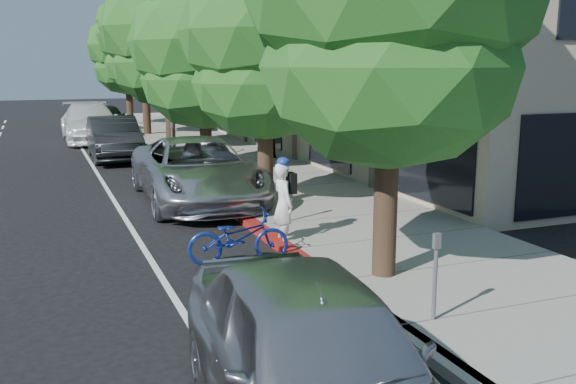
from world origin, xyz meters
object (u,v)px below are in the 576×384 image
white_pickup (90,122)px  dark_suv_far (106,118)px  bicycle (238,237)px  street_tree_1 (265,36)px  dark_sedan (114,138)px  street_tree_2 (204,45)px  near_car_a (313,359)px  street_tree_4 (143,37)px  street_tree_3 (167,31)px  silver_suv (197,171)px  pedestrian (266,135)px  street_tree_5 (127,47)px  cyclist (283,205)px

white_pickup → dark_suv_far: white_pickup is taller
bicycle → dark_suv_far: 24.81m
street_tree_1 → dark_sedan: street_tree_1 is taller
street_tree_2 → near_car_a: street_tree_2 is taller
street_tree_1 → near_car_a: street_tree_1 is taller
street_tree_2 → near_car_a: size_ratio=1.44×
street_tree_4 → dark_sedan: size_ratio=1.59×
white_pickup → near_car_a: size_ratio=1.25×
street_tree_4 → dark_sedan: (-2.53, -7.50, -4.17)m
street_tree_3 → silver_suv: street_tree_3 is taller
street_tree_4 → white_pickup: 5.10m
street_tree_1 → street_tree_2: size_ratio=0.98×
silver_suv → dark_suv_far: size_ratio=1.38×
street_tree_2 → pedestrian: street_tree_2 is taller
street_tree_2 → dark_sedan: street_tree_2 is taller
dark_sedan → dark_suv_far: (0.80, 10.27, -0.06)m
dark_suv_far → near_car_a: (-1.28, -30.59, 0.07)m
street_tree_3 → street_tree_5: size_ratio=1.10×
dark_sedan → street_tree_2: bearing=-59.9°
white_pickup → bicycle: bearing=-87.9°
street_tree_5 → white_pickup: street_tree_5 is taller
street_tree_4 → dark_sedan: 8.95m
bicycle → dark_sedan: size_ratio=0.38×
street_tree_2 → street_tree_4: size_ratio=0.89×
bicycle → white_pickup: 21.06m
street_tree_5 → street_tree_4: bearing=-90.0°
street_tree_2 → street_tree_4: bearing=90.0°
bicycle → street_tree_4: bearing=3.0°
street_tree_4 → silver_suv: bearing=-94.9°
street_tree_1 → street_tree_3: (-0.00, 12.00, 0.66)m
street_tree_3 → dark_suv_far: size_ratio=1.83×
street_tree_1 → pedestrian: 8.65m
street_tree_1 → street_tree_2: street_tree_2 is taller
street_tree_2 → dark_suv_far: (-1.73, 14.77, -3.52)m
white_pickup → near_car_a: 26.82m
street_tree_3 → street_tree_4: bearing=90.0°
dark_sedan → near_car_a: (-0.48, -20.32, 0.02)m
street_tree_3 → pedestrian: (2.72, -4.47, -3.95)m
near_car_a → dark_sedan: bearing=92.9°
street_tree_4 → cyclist: bearing=-92.1°
cyclist → bicycle: 1.49m
dark_suv_far → pedestrian: 13.98m
cyclist → dark_sedan: bearing=4.9°
dark_sedan → white_pickup: 6.51m
white_pickup → street_tree_2: bearing=-75.7°
pedestrian → street_tree_1: bearing=39.6°
silver_suv → bicycle: bearing=-94.1°
pedestrian → white_pickup: bearing=-90.0°
street_tree_1 → cyclist: 4.83m
street_tree_2 → silver_suv: bearing=-107.4°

